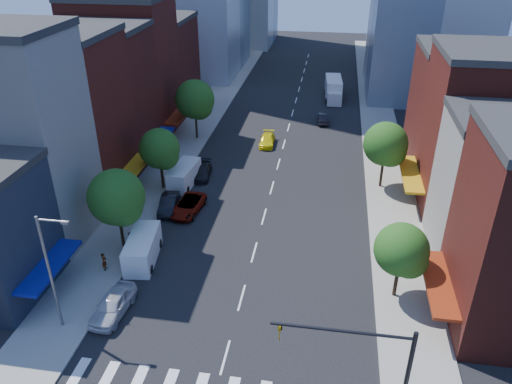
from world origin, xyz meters
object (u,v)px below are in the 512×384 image
parked_car_second (169,204)px  traffic_car_far (337,92)px  parked_car_rear (202,171)px  pedestrian_near (104,262)px  taxi (267,140)px  cargo_van_near (142,250)px  pedestrian_far (131,242)px  box_truck (333,90)px  parked_car_third (188,206)px  parked_car_front (113,304)px  traffic_car_oncoming (323,118)px  cargo_van_far (184,176)px

parked_car_second → traffic_car_far: size_ratio=0.94×
parked_car_rear → pedestrian_near: 18.27m
parked_car_second → pedestrian_near: bearing=-108.8°
taxi → parked_car_second: bearing=-114.3°
traffic_car_far → cargo_van_near: bearing=75.1°
pedestrian_far → cargo_van_near: bearing=49.5°
box_truck → cargo_van_near: bearing=-112.0°
parked_car_third → pedestrian_far: size_ratio=2.80×
pedestrian_far → traffic_car_far: bearing=157.4°
pedestrian_near → pedestrian_far: pedestrian_far is taller
cargo_van_near → box_truck: size_ratio=0.69×
taxi → pedestrian_near: size_ratio=2.80×
parked_car_front → parked_car_rear: parked_car_front is taller
parked_car_front → parked_car_second: bearing=96.4°
parked_car_front → box_truck: size_ratio=0.59×
pedestrian_near → box_truck: bearing=-28.0°
parked_car_third → taxi: bearing=79.5°
parked_car_third → traffic_car_far: bearing=77.0°
cargo_van_near → traffic_car_oncoming: cargo_van_near is taller
cargo_van_far → traffic_car_far: cargo_van_far is taller
cargo_van_near → traffic_car_oncoming: (13.74, 35.29, -0.47)m
parked_car_third → pedestrian_far: (-3.00, -7.29, 0.35)m
cargo_van_near → traffic_car_far: cargo_van_near is taller
parked_car_third → cargo_van_far: (-2.01, 5.49, 0.40)m
taxi → box_truck: bearing=66.8°
parked_car_rear → cargo_van_near: 16.15m
cargo_van_near → cargo_van_far: cargo_van_near is taller
traffic_car_oncoming → pedestrian_far: (-15.17, -34.18, 0.38)m
taxi → box_truck: (7.90, 20.07, 0.89)m
parked_car_front → pedestrian_far: 7.74m
parked_car_rear → traffic_car_far: traffic_car_far is taller
parked_car_second → pedestrian_near: pedestrian_near is taller
parked_car_front → pedestrian_near: (-2.73, 4.67, 0.11)m
cargo_van_far → parked_car_rear: bearing=61.8°
parked_car_rear → cargo_van_far: size_ratio=0.83×
parked_car_front → pedestrian_near: bearing=124.5°
traffic_car_oncoming → traffic_car_far: size_ratio=0.87×
traffic_car_far → pedestrian_far: bearing=73.2°
parked_car_front → parked_car_second: size_ratio=1.09×
parked_car_rear → cargo_van_near: (-1.00, -16.11, 0.49)m
traffic_car_far → box_truck: bearing=71.3°
cargo_van_far → pedestrian_near: size_ratio=3.44×
pedestrian_near → pedestrian_far: 3.13m
parked_car_third → pedestrian_near: pedestrian_near is taller
parked_car_rear → cargo_van_far: cargo_van_far is taller
parked_car_rear → cargo_van_far: (-1.44, -2.22, 0.45)m
parked_car_second → box_truck: box_truck is taller
taxi → box_truck: box_truck is taller
cargo_van_near → cargo_van_far: (-0.44, 13.89, -0.04)m
parked_car_second → cargo_van_far: size_ratio=0.82×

